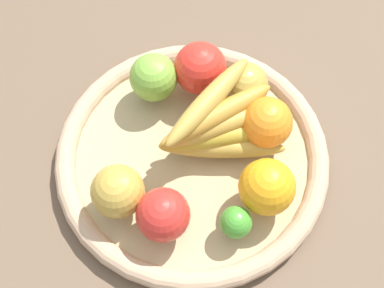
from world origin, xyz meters
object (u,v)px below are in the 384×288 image
orange_0 (267,123)px  apple_4 (118,191)px  apple_0 (200,68)px  apple_3 (245,86)px  lime_0 (236,222)px  apple_1 (154,77)px  orange_1 (266,189)px  banana_bunch (218,125)px  apple_2 (163,215)px

orange_0 → apple_4: 0.23m
apple_0 → apple_3: bearing=-76.5°
orange_0 → lime_0: size_ratio=1.69×
lime_0 → apple_4: bearing=113.3°
apple_1 → apple_4: 0.19m
orange_1 → apple_4: bearing=127.7°
apple_4 → banana_bunch: bearing=-17.1°
banana_bunch → apple_1: 0.13m
banana_bunch → lime_0: (-0.09, -0.10, -0.02)m
apple_1 → apple_0: 0.07m
orange_1 → apple_4: size_ratio=1.06×
apple_0 → apple_4: 0.22m
apple_2 → apple_0: bearing=24.7°
apple_2 → lime_0: (0.05, -0.08, -0.01)m
lime_0 → banana_bunch: bearing=45.9°
apple_2 → apple_1: bearing=42.0°
orange_0 → apple_2: (-0.19, 0.03, -0.00)m
banana_bunch → apple_2: banana_bunch is taller
apple_0 → orange_0: bearing=-97.9°
banana_bunch → apple_0: size_ratio=2.32×
lime_0 → apple_4: apple_4 is taller
orange_0 → apple_0: (0.02, 0.13, 0.00)m
apple_2 → apple_3: apple_2 is taller
orange_1 → lime_0: orange_1 is taller
apple_1 → apple_4: bearing=-155.8°
apple_1 → lime_0: apple_1 is taller
apple_0 → apple_2: 0.23m
apple_1 → lime_0: (-0.11, -0.22, -0.01)m
banana_bunch → orange_1: bearing=-110.2°
apple_1 → apple_4: same height
apple_1 → banana_bunch: bearing=-95.7°
orange_0 → orange_1: (-0.09, -0.05, 0.00)m
apple_0 → apple_2: apple_0 is taller
apple_1 → apple_3: size_ratio=1.04×
banana_bunch → apple_0: (0.07, 0.08, -0.00)m
orange_1 → apple_0: bearing=60.5°
apple_2 → lime_0: size_ratio=1.64×
orange_0 → apple_2: orange_0 is taller
orange_0 → apple_4: (-0.20, 0.10, -0.00)m
banana_bunch → apple_4: size_ratio=2.54×
banana_bunch → lime_0: 0.14m
banana_bunch → apple_4: (-0.16, 0.05, -0.01)m
apple_4 → apple_3: bearing=-9.2°
banana_bunch → orange_1: banana_bunch is taller
lime_0 → apple_3: apple_3 is taller
banana_bunch → apple_2: bearing=-172.7°
apple_1 → apple_2: 0.21m
orange_0 → orange_1: size_ratio=0.96×
apple_2 → orange_1: orange_1 is taller
orange_1 → lime_0: bearing=172.6°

